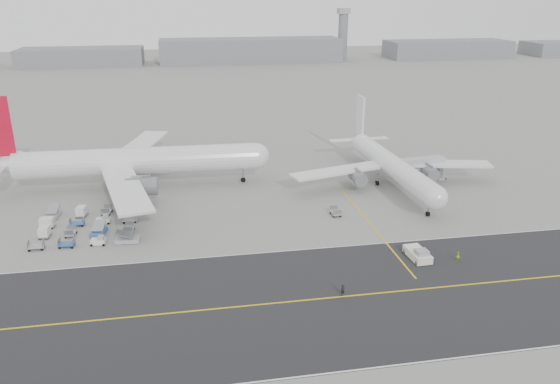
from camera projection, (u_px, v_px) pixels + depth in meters
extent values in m
plane|color=gray|center=(212.00, 251.00, 91.54)|extent=(700.00, 700.00, 0.00)
cube|color=#2A2A2D|center=(256.00, 305.00, 75.74)|extent=(220.00, 32.00, 0.02)
cube|color=gold|center=(256.00, 305.00, 75.73)|extent=(220.00, 0.30, 0.01)
cube|color=silver|center=(243.00, 254.00, 90.33)|extent=(220.00, 0.25, 0.01)
cube|color=silver|center=(275.00, 380.00, 61.14)|extent=(220.00, 0.25, 0.01)
cube|color=gold|center=(372.00, 226.00, 101.13)|extent=(0.30, 40.00, 0.01)
cylinder|color=slate|center=(343.00, 37.00, 348.06)|extent=(6.00, 6.00, 28.00)
cube|color=#9C9CA1|center=(344.00, 11.00, 342.71)|extent=(7.00, 7.00, 3.50)
cylinder|color=silver|center=(139.00, 161.00, 119.33)|extent=(51.95, 7.15, 5.94)
sphere|color=silver|center=(257.00, 156.00, 123.06)|extent=(5.82, 5.82, 5.82)
cone|color=silver|center=(7.00, 165.00, 115.26)|extent=(10.24, 5.58, 5.35)
cube|color=silver|center=(10.00, 157.00, 119.91)|extent=(3.07, 9.55, 0.25)
cube|color=silver|center=(126.00, 188.00, 104.90)|extent=(12.40, 29.14, 0.45)
cube|color=silver|center=(139.00, 146.00, 133.91)|extent=(13.62, 29.10, 0.45)
cylinder|color=slate|center=(142.00, 187.00, 110.32)|extent=(6.41, 3.83, 3.68)
cylinder|color=slate|center=(149.00, 157.00, 130.25)|extent=(6.41, 3.83, 3.68)
cylinder|color=black|center=(243.00, 180.00, 124.52)|extent=(1.13, 0.53, 1.12)
cylinder|color=black|center=(131.00, 191.00, 117.66)|extent=(1.13, 0.53, 1.12)
cylinder|color=black|center=(134.00, 180.00, 124.27)|extent=(1.13, 0.53, 1.12)
cylinder|color=gray|center=(243.00, 173.00, 123.98)|extent=(0.36, 0.36, 3.12)
cylinder|color=silver|center=(393.00, 166.00, 120.39)|extent=(6.02, 40.52, 4.63)
sphere|color=silver|center=(436.00, 198.00, 101.86)|extent=(4.54, 4.54, 4.54)
cone|color=silver|center=(360.00, 140.00, 139.70)|extent=(4.44, 8.02, 4.17)
cube|color=silver|center=(360.00, 115.00, 137.94)|extent=(0.65, 4.45, 9.85)
cube|color=silver|center=(344.00, 140.00, 139.53)|extent=(7.46, 2.47, 0.25)
cube|color=silver|center=(374.00, 138.00, 141.14)|extent=(7.46, 2.47, 0.25)
cube|color=silver|center=(338.00, 171.00, 119.08)|extent=(22.66, 10.83, 0.45)
cube|color=silver|center=(441.00, 164.00, 123.90)|extent=(22.70, 9.44, 0.45)
cylinder|color=slate|center=(358.00, 177.00, 118.43)|extent=(3.04, 5.02, 2.87)
cylinder|color=slate|center=(429.00, 172.00, 121.73)|extent=(3.04, 5.02, 2.87)
cylinder|color=black|center=(428.00, 214.00, 105.58)|extent=(0.53, 1.02, 1.00)
cylinder|color=black|center=(377.00, 183.00, 122.66)|extent=(0.53, 1.02, 1.00)
cylinder|color=black|center=(400.00, 181.00, 123.76)|extent=(0.53, 1.02, 1.00)
cylinder|color=gray|center=(428.00, 208.00, 105.17)|extent=(0.36, 0.36, 2.43)
cube|color=silver|center=(417.00, 254.00, 88.75)|extent=(3.00, 5.69, 1.25)
cube|color=#9C9CA1|center=(422.00, 252.00, 87.28)|extent=(2.07, 1.90, 0.80)
cylinder|color=gray|center=(408.00, 247.00, 91.96)|extent=(0.28, 2.33, 0.14)
cylinder|color=black|center=(417.00, 263.00, 86.66)|extent=(0.40, 0.82, 0.80)
cylinder|color=black|center=(430.00, 261.00, 87.17)|extent=(0.40, 0.82, 0.80)
cylinder|color=black|center=(405.00, 251.00, 90.57)|extent=(0.40, 0.82, 0.80)
cylinder|color=black|center=(418.00, 250.00, 91.08)|extent=(0.40, 0.82, 0.80)
cylinder|color=gray|center=(440.00, 171.00, 126.22)|extent=(1.49, 1.49, 3.72)
cube|color=#9C9CA1|center=(439.00, 177.00, 126.75)|extent=(2.71, 2.71, 0.65)
cube|color=#A5A4A9|center=(416.00, 164.00, 123.53)|extent=(14.17, 4.39, 2.42)
cube|color=#9C9CA1|center=(389.00, 166.00, 121.63)|extent=(1.49, 3.09, 2.79)
cylinder|color=black|center=(440.00, 176.00, 127.97)|extent=(0.35, 0.59, 0.56)
imported|color=black|center=(343.00, 290.00, 77.88)|extent=(0.72, 0.56, 1.75)
imported|color=#B0C817|center=(458.00, 256.00, 87.96)|extent=(0.96, 0.87, 1.60)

